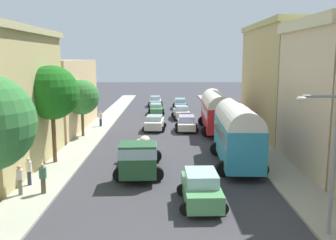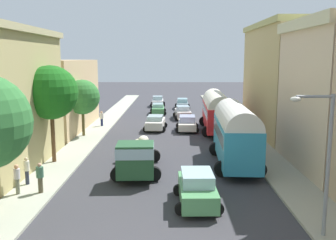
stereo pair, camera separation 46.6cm
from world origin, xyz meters
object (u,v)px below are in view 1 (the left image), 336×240
at_px(car_5, 181,112).
at_px(pedestrian_0, 20,179).
at_px(streetlamp_near, 328,153).
at_px(car_3, 201,188).
at_px(car_1, 156,109).
at_px(pedestrian_3, 43,178).
at_px(car_6, 180,103).
at_px(car_4, 186,123).
at_px(car_2, 155,101).
at_px(parked_bus_0, 237,132).
at_px(pedestrian_2, 101,118).
at_px(cargo_truck_0, 139,156).
at_px(pedestrian_1, 29,171).
at_px(car_0, 155,123).
at_px(parked_bus_1, 216,110).

bearing_deg(car_5, pedestrian_0, -110.36).
distance_m(pedestrian_0, streetlamp_near, 15.06).
height_order(car_3, car_5, car_3).
relative_size(car_1, pedestrian_3, 2.42).
height_order(car_5, car_6, car_5).
relative_size(car_3, car_4, 1.03).
distance_m(car_2, car_5, 12.33).
xyz_separation_m(parked_bus_0, pedestrian_2, (-11.77, 14.15, -1.37)).
relative_size(car_4, pedestrian_2, 2.32).
xyz_separation_m(car_1, pedestrian_0, (-6.43, -29.57, 0.30)).
height_order(pedestrian_3, streetlamp_near, streetlamp_near).
height_order(car_4, pedestrian_0, pedestrian_0).
xyz_separation_m(car_1, car_4, (3.34, -11.38, 0.05)).
bearing_deg(car_6, car_1, -121.32).
bearing_deg(parked_bus_0, pedestrian_3, -153.40).
distance_m(car_1, car_2, 8.04).
bearing_deg(car_5, streetlamp_near, -81.42).
xyz_separation_m(car_2, car_3, (3.36, -38.62, 0.07)).
bearing_deg(cargo_truck_0, car_4, 75.47).
bearing_deg(parked_bus_0, streetlamp_near, -81.33).
bearing_deg(car_4, streetlamp_near, -79.14).
relative_size(car_2, car_3, 0.96).
relative_size(pedestrian_0, pedestrian_1, 1.02).
height_order(cargo_truck_0, pedestrian_1, cargo_truck_0).
height_order(car_0, car_1, car_0).
distance_m(car_0, streetlamp_near, 24.52).
relative_size(parked_bus_0, parked_bus_1, 0.88).
distance_m(car_1, car_5, 4.93).
bearing_deg(streetlamp_near, pedestrian_0, 162.22).
bearing_deg(parked_bus_1, cargo_truck_0, -114.99).
distance_m(car_0, pedestrian_3, 19.17).
bearing_deg(streetlamp_near, car_3, 143.14).
relative_size(parked_bus_1, car_4, 2.35).
distance_m(car_6, pedestrian_2, 17.51).
relative_size(parked_bus_1, pedestrian_2, 5.44).
bearing_deg(car_3, pedestrian_0, 173.82).
relative_size(car_3, pedestrian_1, 2.40).
bearing_deg(cargo_truck_0, pedestrian_0, -148.33).
bearing_deg(car_0, streetlamp_near, -71.84).
height_order(car_3, pedestrian_1, pedestrian_1).
xyz_separation_m(parked_bus_1, car_6, (-2.93, 17.01, -1.43)).
bearing_deg(streetlamp_near, pedestrian_2, 118.49).
relative_size(pedestrian_1, pedestrian_3, 0.97).
relative_size(car_5, pedestrian_1, 2.51).
bearing_deg(cargo_truck_0, streetlamp_near, -45.48).
xyz_separation_m(car_0, pedestrian_2, (-5.77, 1.47, 0.22)).
relative_size(parked_bus_0, streetlamp_near, 1.40).
distance_m(car_6, pedestrian_3, 35.92).
bearing_deg(car_2, car_5, -73.66).
xyz_separation_m(car_6, pedestrian_3, (-8.65, -34.87, 0.26)).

